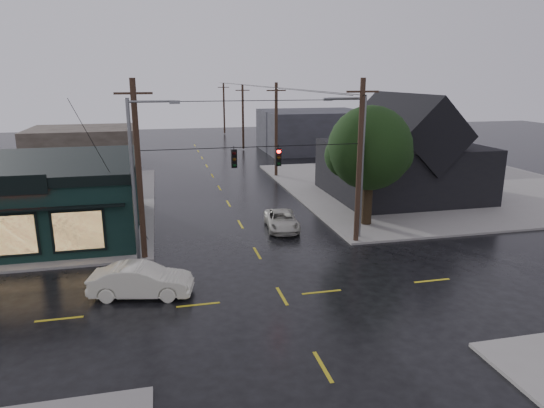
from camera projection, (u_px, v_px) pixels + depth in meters
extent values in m
plane|color=black|center=(282.00, 296.00, 23.24)|extent=(160.00, 160.00, 0.00)
cube|color=gray|center=(432.00, 186.00, 46.46)|extent=(28.00, 28.00, 0.15)
cube|color=black|center=(11.00, 202.00, 31.60)|extent=(16.00, 12.00, 4.20)
cube|color=black|center=(5.00, 166.00, 30.99)|extent=(16.30, 12.30, 0.60)
cube|color=black|center=(401.00, 170.00, 41.94)|extent=(12.00, 11.00, 4.50)
cylinder|color=black|center=(367.00, 196.00, 33.71)|extent=(0.70, 0.70, 4.07)
sphere|color=black|center=(370.00, 148.00, 32.86)|extent=(5.76, 5.76, 5.76)
cylinder|color=black|center=(255.00, 147.00, 27.75)|extent=(13.00, 0.04, 0.04)
cube|color=#322B24|center=(84.00, 146.00, 57.26)|extent=(12.00, 10.00, 4.40)
cube|color=#2B2C30|center=(313.00, 131.00, 68.42)|extent=(14.00, 12.00, 5.60)
imported|color=beige|center=(141.00, 281.00, 23.07)|extent=(5.05, 2.61, 1.59)
imported|color=#B7B5A9|center=(282.00, 220.00, 33.35)|extent=(2.55, 4.69, 1.25)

